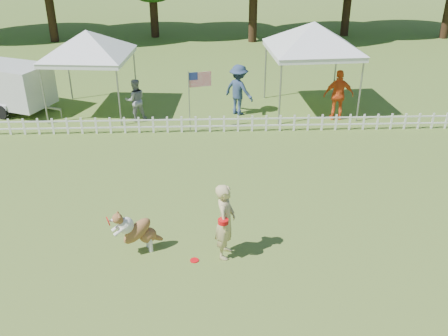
% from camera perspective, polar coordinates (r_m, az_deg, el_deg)
% --- Properties ---
extents(ground, '(120.00, 120.00, 0.00)m').
position_cam_1_polar(ground, '(11.68, -2.42, -9.35)').
color(ground, '#3F6720').
rests_on(ground, ground).
extents(picket_fence, '(22.00, 0.08, 0.60)m').
position_cam_1_polar(picket_fence, '(17.69, -2.44, 5.03)').
color(picket_fence, white).
rests_on(picket_fence, ground).
extents(handler, '(0.57, 0.74, 1.81)m').
position_cam_1_polar(handler, '(11.02, 0.15, -6.10)').
color(handler, tan).
rests_on(handler, ground).
extents(dog, '(1.16, 0.77, 1.14)m').
position_cam_1_polar(dog, '(11.47, -9.82, -7.07)').
color(dog, brown).
rests_on(dog, ground).
extents(frisbee_on_turf, '(0.22, 0.22, 0.02)m').
position_cam_1_polar(frisbee_on_turf, '(11.37, -3.40, -10.49)').
color(frisbee_on_turf, red).
rests_on(frisbee_on_turf, ground).
extents(canopy_tent_left, '(3.25, 3.25, 3.08)m').
position_cam_1_polar(canopy_tent_left, '(19.91, -14.98, 10.46)').
color(canopy_tent_left, white).
rests_on(canopy_tent_left, ground).
extents(canopy_tent_right, '(3.43, 3.43, 3.33)m').
position_cam_1_polar(canopy_tent_right, '(19.76, 9.90, 11.21)').
color(canopy_tent_right, white).
rests_on(canopy_tent_right, ground).
extents(cargo_trailer, '(4.68, 3.42, 1.88)m').
position_cam_1_polar(cargo_trailer, '(21.33, -23.63, 8.49)').
color(cargo_trailer, silver).
rests_on(cargo_trailer, ground).
extents(flag_pole, '(0.84, 0.28, 2.20)m').
position_cam_1_polar(flag_pole, '(17.45, -3.99, 7.48)').
color(flag_pole, gray).
rests_on(flag_pole, ground).
extents(spectator_a, '(0.90, 0.79, 1.57)m').
position_cam_1_polar(spectator_a, '(18.89, -10.10, 7.66)').
color(spectator_a, gray).
rests_on(spectator_a, ground).
extents(spectator_b, '(1.41, 1.36, 1.93)m').
position_cam_1_polar(spectator_b, '(19.16, 1.69, 8.92)').
color(spectator_b, navy).
rests_on(spectator_b, ground).
extents(spectator_c, '(1.12, 0.49, 1.89)m').
position_cam_1_polar(spectator_c, '(19.11, 12.96, 8.12)').
color(spectator_c, '#E6521B').
rests_on(spectator_c, ground).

